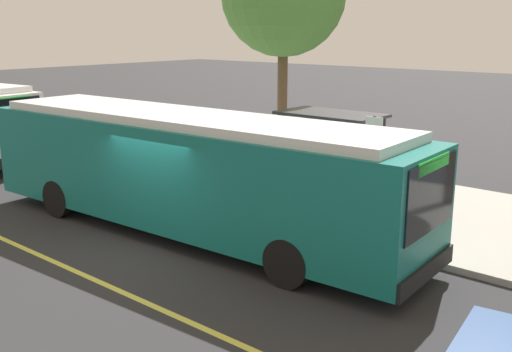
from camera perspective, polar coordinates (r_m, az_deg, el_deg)
ground_plane at (r=14.24m, az=-8.94°, el=-6.47°), size 120.00×120.00×0.00m
sidewalk_curb at (r=18.48m, az=5.23°, el=-1.34°), size 44.00×6.40×0.15m
lane_stripe_center at (r=13.03m, az=-16.35°, el=-8.86°), size 36.00×0.14×0.01m
transit_bus_main at (r=14.53m, az=-6.57°, el=0.68°), size 12.32×3.18×2.95m
bus_shelter at (r=17.20m, az=6.83°, el=3.76°), size 2.90×1.60×2.48m
waiting_bench at (r=17.25m, az=8.14°, el=-0.62°), size 1.60×0.48×0.95m
route_sign_post at (r=14.28m, az=11.02°, el=1.67°), size 0.44×0.08×2.80m
pedestrian_commuter at (r=16.00m, az=8.66°, el=-0.00°), size 0.24×0.40×1.69m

